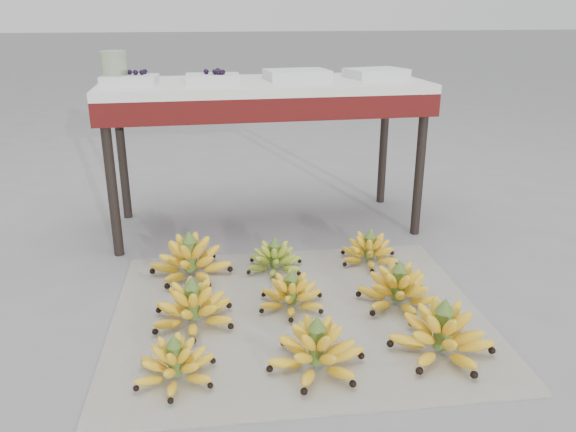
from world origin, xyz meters
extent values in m
plane|color=slate|center=(0.00, 0.00, 0.00)|extent=(60.00, 60.00, 0.00)
cube|color=white|center=(0.06, 0.07, 0.00)|extent=(1.31, 1.12, 0.01)
ellipsoid|color=yellow|center=(-0.35, -0.23, 0.04)|extent=(0.28, 0.28, 0.07)
ellipsoid|color=yellow|center=(-0.35, -0.23, 0.07)|extent=(0.20, 0.20, 0.05)
ellipsoid|color=yellow|center=(-0.35, -0.23, 0.10)|extent=(0.13, 0.13, 0.04)
cylinder|color=#496927|center=(-0.35, -0.23, 0.07)|extent=(0.04, 0.04, 0.10)
cone|color=#496927|center=(-0.35, -0.23, 0.13)|extent=(0.05, 0.05, 0.03)
ellipsoid|color=yellow|center=(0.05, -0.25, 0.05)|extent=(0.36, 0.36, 0.08)
ellipsoid|color=yellow|center=(0.05, -0.25, 0.08)|extent=(0.26, 0.26, 0.06)
ellipsoid|color=yellow|center=(0.05, -0.25, 0.12)|extent=(0.17, 0.17, 0.05)
cylinder|color=#496927|center=(0.05, -0.25, 0.08)|extent=(0.05, 0.05, 0.11)
cone|color=#496927|center=(0.05, -0.25, 0.16)|extent=(0.05, 0.05, 0.04)
ellipsoid|color=yellow|center=(0.43, -0.24, 0.05)|extent=(0.38, 0.38, 0.09)
ellipsoid|color=yellow|center=(0.43, -0.24, 0.09)|extent=(0.27, 0.27, 0.07)
ellipsoid|color=yellow|center=(0.43, -0.24, 0.13)|extent=(0.17, 0.17, 0.06)
cylinder|color=#496927|center=(0.43, -0.24, 0.09)|extent=(0.05, 0.05, 0.12)
cone|color=#496927|center=(0.43, -0.24, 0.17)|extent=(0.06, 0.06, 0.05)
ellipsoid|color=yellow|center=(-0.30, 0.07, 0.05)|extent=(0.32, 0.32, 0.08)
ellipsoid|color=yellow|center=(-0.30, 0.07, 0.08)|extent=(0.23, 0.23, 0.06)
ellipsoid|color=yellow|center=(-0.30, 0.07, 0.12)|extent=(0.15, 0.15, 0.05)
cylinder|color=#496927|center=(-0.30, 0.07, 0.08)|extent=(0.05, 0.05, 0.11)
cone|color=#496927|center=(-0.30, 0.07, 0.16)|extent=(0.05, 0.05, 0.04)
ellipsoid|color=yellow|center=(0.04, 0.11, 0.04)|extent=(0.26, 0.26, 0.07)
ellipsoid|color=yellow|center=(0.04, 0.11, 0.07)|extent=(0.18, 0.18, 0.05)
ellipsoid|color=yellow|center=(0.04, 0.11, 0.10)|extent=(0.12, 0.12, 0.04)
cylinder|color=#496927|center=(0.04, 0.11, 0.07)|extent=(0.04, 0.04, 0.10)
cone|color=#496927|center=(0.04, 0.11, 0.13)|extent=(0.05, 0.05, 0.04)
ellipsoid|color=yellow|center=(0.41, 0.06, 0.05)|extent=(0.30, 0.30, 0.08)
ellipsoid|color=yellow|center=(0.41, 0.06, 0.08)|extent=(0.21, 0.21, 0.06)
ellipsoid|color=yellow|center=(0.41, 0.06, 0.12)|extent=(0.14, 0.14, 0.05)
cylinder|color=#496927|center=(0.41, 0.06, 0.08)|extent=(0.05, 0.05, 0.11)
cone|color=#496927|center=(0.41, 0.06, 0.16)|extent=(0.05, 0.05, 0.04)
ellipsoid|color=yellow|center=(-0.29, 0.44, 0.05)|extent=(0.36, 0.36, 0.09)
ellipsoid|color=yellow|center=(-0.29, 0.44, 0.09)|extent=(0.25, 0.25, 0.07)
ellipsoid|color=yellow|center=(-0.29, 0.44, 0.13)|extent=(0.17, 0.17, 0.06)
cylinder|color=#496927|center=(-0.29, 0.44, 0.09)|extent=(0.05, 0.05, 0.13)
cone|color=#496927|center=(-0.29, 0.44, 0.17)|extent=(0.06, 0.06, 0.05)
ellipsoid|color=#78A728|center=(0.03, 0.42, 0.04)|extent=(0.25, 0.25, 0.07)
ellipsoid|color=#78A728|center=(0.03, 0.42, 0.07)|extent=(0.17, 0.17, 0.05)
ellipsoid|color=#78A728|center=(0.03, 0.42, 0.10)|extent=(0.11, 0.11, 0.04)
cylinder|color=#496927|center=(0.03, 0.42, 0.07)|extent=(0.04, 0.04, 0.09)
cone|color=#496927|center=(0.03, 0.42, 0.13)|extent=(0.04, 0.04, 0.03)
ellipsoid|color=yellow|center=(0.43, 0.42, 0.04)|extent=(0.26, 0.26, 0.07)
ellipsoid|color=yellow|center=(0.43, 0.42, 0.07)|extent=(0.18, 0.18, 0.05)
ellipsoid|color=yellow|center=(0.43, 0.42, 0.10)|extent=(0.12, 0.12, 0.05)
cylinder|color=#496927|center=(0.43, 0.42, 0.07)|extent=(0.04, 0.04, 0.10)
cone|color=#496927|center=(0.43, 0.42, 0.14)|extent=(0.05, 0.05, 0.04)
cylinder|color=black|center=(-0.59, 0.71, 0.33)|extent=(0.04, 0.04, 0.65)
cylinder|color=black|center=(0.75, 0.71, 0.33)|extent=(0.04, 0.04, 0.65)
cylinder|color=black|center=(-0.59, 1.19, 0.33)|extent=(0.04, 0.04, 0.65)
cylinder|color=black|center=(0.75, 1.19, 0.33)|extent=(0.04, 0.04, 0.65)
cube|color=#51100F|center=(0.08, 0.95, 0.60)|extent=(1.43, 0.57, 0.10)
cube|color=silver|center=(0.08, 0.95, 0.67)|extent=(1.43, 0.57, 0.04)
cube|color=silver|center=(-0.50, 0.93, 0.71)|extent=(0.24, 0.19, 0.04)
sphere|color=black|center=(-0.44, 0.97, 0.74)|extent=(0.02, 0.02, 0.02)
sphere|color=black|center=(-0.45, 0.93, 0.74)|extent=(0.02, 0.02, 0.02)
sphere|color=black|center=(-0.48, 0.95, 0.74)|extent=(0.02, 0.02, 0.02)
sphere|color=black|center=(-0.53, 0.93, 0.74)|extent=(0.02, 0.02, 0.02)
sphere|color=black|center=(-0.53, 0.96, 0.74)|extent=(0.02, 0.02, 0.02)
sphere|color=black|center=(-0.52, 0.93, 0.74)|extent=(0.02, 0.02, 0.02)
sphere|color=black|center=(-0.50, 0.95, 0.74)|extent=(0.02, 0.02, 0.02)
sphere|color=black|center=(-0.44, 0.97, 0.74)|extent=(0.02, 0.02, 0.02)
sphere|color=black|center=(-0.52, 0.93, 0.74)|extent=(0.02, 0.02, 0.02)
sphere|color=black|center=(-0.48, 0.93, 0.74)|extent=(0.02, 0.02, 0.02)
sphere|color=black|center=(-0.53, 0.94, 0.74)|extent=(0.02, 0.02, 0.02)
cube|color=silver|center=(-0.15, 0.91, 0.71)|extent=(0.23, 0.17, 0.04)
sphere|color=black|center=(-0.14, 0.89, 0.74)|extent=(0.02, 0.02, 0.02)
sphere|color=black|center=(-0.13, 0.88, 0.74)|extent=(0.02, 0.02, 0.02)
sphere|color=black|center=(-0.11, 0.88, 0.74)|extent=(0.02, 0.02, 0.02)
sphere|color=black|center=(-0.18, 0.91, 0.74)|extent=(0.02, 0.02, 0.02)
sphere|color=black|center=(-0.12, 0.88, 0.74)|extent=(0.02, 0.02, 0.02)
sphere|color=black|center=(-0.13, 0.95, 0.74)|extent=(0.02, 0.02, 0.02)
sphere|color=black|center=(-0.13, 0.95, 0.74)|extent=(0.02, 0.02, 0.02)
sphere|color=black|center=(-0.14, 0.91, 0.74)|extent=(0.02, 0.02, 0.02)
sphere|color=black|center=(-0.12, 0.88, 0.74)|extent=(0.02, 0.02, 0.02)
sphere|color=black|center=(-0.18, 0.93, 0.74)|extent=(0.02, 0.02, 0.02)
cube|color=silver|center=(0.23, 0.96, 0.71)|extent=(0.29, 0.22, 0.04)
cube|color=silver|center=(0.61, 0.97, 0.71)|extent=(0.30, 0.24, 0.04)
cylinder|color=beige|center=(-0.56, 0.95, 0.76)|extent=(0.14, 0.14, 0.14)
camera|label=1|loc=(-0.29, -1.59, 0.98)|focal=35.00mm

